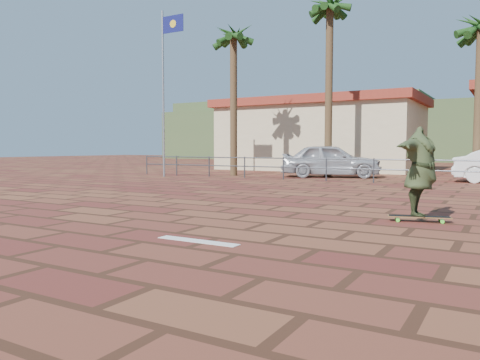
% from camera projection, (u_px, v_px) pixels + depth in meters
% --- Properties ---
extents(ground, '(120.00, 120.00, 0.00)m').
position_uv_depth(ground, '(205.00, 226.00, 8.54)').
color(ground, brown).
rests_on(ground, ground).
extents(paint_stripe, '(1.40, 0.22, 0.01)m').
position_uv_depth(paint_stripe, '(198.00, 241.00, 7.15)').
color(paint_stripe, white).
rests_on(paint_stripe, ground).
extents(guardrail, '(24.06, 0.06, 1.00)m').
position_uv_depth(guardrail, '(374.00, 166.00, 18.83)').
color(guardrail, '#47494F').
rests_on(guardrail, ground).
extents(flagpole, '(1.30, 0.10, 8.00)m').
position_uv_depth(flagpole, '(165.00, 81.00, 22.66)').
color(flagpole, gray).
rests_on(flagpole, ground).
extents(palm_far_left, '(2.40, 2.40, 8.25)m').
position_uv_depth(palm_far_left, '(234.00, 40.00, 23.47)').
color(palm_far_left, brown).
rests_on(palm_far_left, ground).
extents(palm_left, '(2.40, 2.40, 9.45)m').
position_uv_depth(palm_left, '(330.00, 11.00, 22.42)').
color(palm_left, brown).
rests_on(palm_left, ground).
extents(building_west, '(12.60, 7.60, 4.50)m').
position_uv_depth(building_west, '(321.00, 134.00, 30.35)').
color(building_west, beige).
rests_on(building_west, ground).
extents(hill_front, '(70.00, 18.00, 6.00)m').
position_uv_depth(hill_front, '(463.00, 133.00, 51.42)').
color(hill_front, '#384C28').
rests_on(hill_front, ground).
extents(hill_back, '(35.00, 14.00, 8.00)m').
position_uv_depth(hill_back, '(299.00, 130.00, 67.57)').
color(hill_back, '#384C28').
rests_on(hill_back, ground).
extents(longboard, '(1.18, 0.57, 0.11)m').
position_uv_depth(longboard, '(419.00, 217.00, 9.00)').
color(longboard, olive).
rests_on(longboard, ground).
extents(skateboarder, '(0.77, 2.16, 1.72)m').
position_uv_depth(skateboarder, '(420.00, 172.00, 8.94)').
color(skateboarder, '#323D21').
rests_on(skateboarder, longboard).
extents(car_silver, '(5.08, 3.32, 1.61)m').
position_uv_depth(car_silver, '(331.00, 160.00, 22.54)').
color(car_silver, '#A3A4AA').
rests_on(car_silver, ground).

